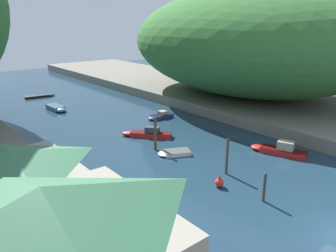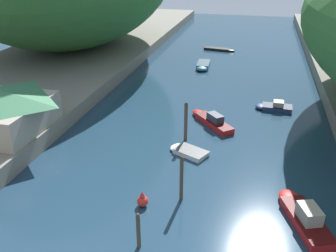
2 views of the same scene
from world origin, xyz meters
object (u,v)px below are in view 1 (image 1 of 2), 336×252
Objects in this scene: boat_near_quay at (278,150)px; boat_far_right_bank at (57,108)px; boat_red_skiff at (160,116)px; boat_open_rowboat at (41,96)px; boat_yellow_tender at (146,133)px; boat_moored_right at (173,153)px; boathouse_shed at (14,176)px; channel_buoy_near at (219,182)px; person_on_quay at (128,233)px.

boat_far_right_bank is (-11.65, 32.76, -0.10)m from boat_near_quay.
boat_open_rowboat is (-8.68, 25.38, -0.14)m from boat_red_skiff.
boat_yellow_tender reaches higher than boat_open_rowboat.
boat_moored_right is at bearing 150.06° from boat_red_skiff.
boathouse_shed reaches higher than boat_moored_right.
boat_moored_right is (16.37, 2.34, -3.37)m from boathouse_shed.
boat_near_quay reaches higher than boat_far_right_bank.
boat_open_rowboat is 1.00× the size of boat_yellow_tender.
boathouse_shed is at bearing 159.10° from channel_buoy_near.
boat_open_rowboat is at bearing 20.93° from boat_red_skiff.
boathouse_shed is 16.88m from boat_moored_right.
boat_far_right_bank is at bearing 91.84° from channel_buoy_near.
boat_near_quay reaches higher than boat_moored_right.
boat_open_rowboat is at bearing 89.69° from channel_buoy_near.
person_on_quay is at bearing 140.89° from boat_red_skiff.
boat_yellow_tender is 14.79m from channel_buoy_near.
person_on_quay reaches higher than channel_buoy_near.
boat_near_quay reaches higher than boat_open_rowboat.
boat_open_rowboat is 30.73m from boat_yellow_tender.
boat_moored_right is at bearing 92.89° from boat_far_right_bank.
boat_red_skiff reaches higher than boat_far_right_bank.
boathouse_shed is 5.02× the size of person_on_quay.
boat_moored_right is 3.29× the size of channel_buoy_near.
boathouse_shed is 9.85m from person_on_quay.
channel_buoy_near is at bearing 8.18° from boat_open_rowboat.
boat_far_right_bank reaches higher than boat_moored_right.
boathouse_shed is at bearing -12.37° from boat_open_rowboat.
boat_open_rowboat is at bearing 4.19° from person_on_quay.
channel_buoy_near is (-2.70, -14.55, 0.05)m from boat_yellow_tender.
person_on_quay is at bearing 171.19° from boat_near_quay.
boat_open_rowboat is (15.06, 39.52, -3.37)m from boathouse_shed.
boathouse_shed is 27.82m from boat_red_skiff.
boat_red_skiff is 2.36× the size of person_on_quay.
boat_yellow_tender is (-7.87, 13.51, -0.05)m from boat_near_quay.
boathouse_shed is 19.89m from boat_yellow_tender.
boathouse_shed reaches higher than boat_far_right_bank.
channel_buoy_near is (14.82, -5.66, -3.11)m from boathouse_shed.
boathouse_shed is 42.43m from boat_open_rowboat.
boat_open_rowboat is 4.82× the size of channel_buoy_near.
boat_yellow_tender reaches higher than channel_buoy_near.
person_on_quay reaches higher than boat_far_right_bank.
channel_buoy_near reaches higher than boat_moored_right.
boathouse_shed reaches higher than person_on_quay.
person_on_quay is (3.32, -9.22, -1.00)m from boathouse_shed.
boat_far_right_bank is (-1.33, -11.38, 0.16)m from boat_open_rowboat.
boat_red_skiff is (23.74, 14.14, -3.23)m from boathouse_shed.
boat_near_quay is 22.64m from person_on_quay.
boat_yellow_tender is 3.32× the size of person_on_quay.
person_on_quay reaches higher than boat_yellow_tender.
boat_near_quay is 3.62× the size of person_on_quay.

